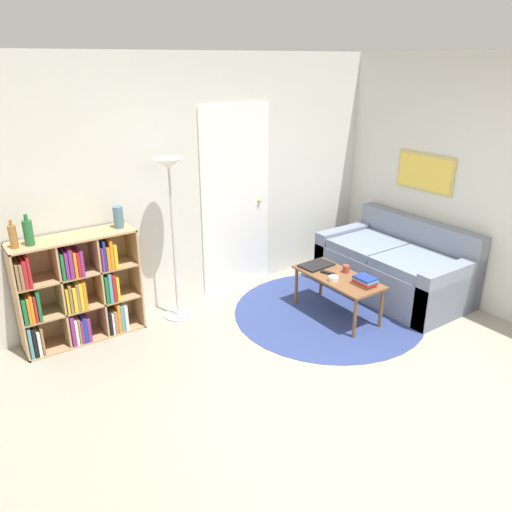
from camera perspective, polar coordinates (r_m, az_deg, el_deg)
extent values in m
plane|color=gray|center=(4.12, 12.95, -16.75)|extent=(14.00, 14.00, 0.00)
cube|color=silver|center=(5.41, -6.08, 8.46)|extent=(7.42, 0.05, 2.60)
cube|color=white|center=(5.64, -2.33, 6.32)|extent=(0.88, 0.02, 2.07)
sphere|color=tan|center=(5.79, 0.38, 6.34)|extent=(0.04, 0.04, 0.04)
cube|color=silver|center=(5.93, 19.97, 8.45)|extent=(0.05, 5.53, 2.60)
cube|color=tan|center=(5.98, 18.77, 9.01)|extent=(0.02, 0.75, 0.42)
cube|color=yellow|center=(5.97, 18.70, 9.00)|extent=(0.01, 0.69, 0.36)
cylinder|color=navy|center=(5.41, 8.24, -6.34)|extent=(2.00, 2.00, 0.01)
cube|color=tan|center=(4.88, -25.70, -4.94)|extent=(0.02, 0.34, 1.04)
cube|color=tan|center=(5.11, -13.70, -2.14)|extent=(0.02, 0.34, 1.04)
cube|color=tan|center=(4.78, -20.31, 2.00)|extent=(1.11, 0.34, 0.02)
cube|color=tan|center=(5.19, -18.85, -8.62)|extent=(1.11, 0.34, 0.02)
cube|color=tan|center=(5.11, -20.06, -2.88)|extent=(1.11, 0.02, 1.04)
cube|color=tan|center=(4.93, -21.54, -3.99)|extent=(0.02, 0.32, 1.00)
cube|color=tan|center=(5.01, -17.60, -3.07)|extent=(0.02, 0.32, 1.00)
cube|color=tan|center=(5.03, -19.32, -5.25)|extent=(1.08, 0.32, 0.02)
cube|color=tan|center=(4.90, -19.80, -1.77)|extent=(1.08, 0.32, 0.02)
cube|color=teal|center=(4.98, -24.54, -8.76)|extent=(0.03, 0.20, 0.30)
cube|color=black|center=(5.00, -24.17, -8.65)|extent=(0.03, 0.23, 0.29)
cube|color=silver|center=(5.02, -23.75, -8.75)|extent=(0.03, 0.24, 0.24)
cube|color=olive|center=(4.99, -23.36, -8.66)|extent=(0.02, 0.19, 0.27)
cube|color=#7F287A|center=(5.04, -20.46, -7.72)|extent=(0.03, 0.22, 0.30)
cube|color=silver|center=(5.05, -20.06, -7.87)|extent=(0.03, 0.21, 0.26)
cube|color=olive|center=(5.08, -19.84, -7.68)|extent=(0.02, 0.26, 0.26)
cube|color=#7F287A|center=(5.07, -19.49, -7.87)|extent=(0.02, 0.21, 0.23)
cube|color=navy|center=(5.09, -19.26, -7.60)|extent=(0.03, 0.25, 0.25)
cube|color=#7F287A|center=(5.10, -18.89, -7.55)|extent=(0.03, 0.26, 0.24)
cube|color=black|center=(5.14, -16.65, -6.99)|extent=(0.02, 0.25, 0.24)
cube|color=silver|center=(5.14, -16.34, -7.07)|extent=(0.02, 0.22, 0.22)
cube|color=olive|center=(5.14, -16.02, -6.95)|extent=(0.03, 0.22, 0.23)
cube|color=orange|center=(5.14, -15.73, -6.53)|extent=(0.03, 0.23, 0.30)
cube|color=teal|center=(5.15, -15.33, -6.59)|extent=(0.03, 0.21, 0.28)
cube|color=silver|center=(5.18, -15.06, -6.36)|extent=(0.03, 0.27, 0.27)
cube|color=#196B38|center=(4.86, -25.12, -5.50)|extent=(0.03, 0.23, 0.24)
cube|color=orange|center=(4.84, -24.69, -5.48)|extent=(0.02, 0.20, 0.24)
cube|color=orange|center=(4.87, -24.48, -5.17)|extent=(0.02, 0.25, 0.26)
cube|color=#B21E23|center=(4.86, -24.11, -5.22)|extent=(0.02, 0.22, 0.25)
cube|color=#196B38|center=(4.86, -23.80, -4.93)|extent=(0.03, 0.23, 0.28)
cube|color=gold|center=(4.92, -21.06, -4.45)|extent=(0.02, 0.26, 0.24)
cube|color=olive|center=(4.91, -20.73, -4.25)|extent=(0.02, 0.24, 0.27)
cube|color=gold|center=(4.91, -20.26, -4.41)|extent=(0.03, 0.21, 0.24)
cube|color=olive|center=(4.93, -20.02, -4.10)|extent=(0.02, 0.25, 0.26)
cube|color=gold|center=(4.93, -19.67, -4.03)|extent=(0.03, 0.25, 0.27)
cube|color=orange|center=(4.92, -19.23, -4.01)|extent=(0.03, 0.20, 0.27)
cube|color=#196B38|center=(4.98, -17.05, -3.40)|extent=(0.03, 0.24, 0.27)
cube|color=teal|center=(5.00, -16.72, -3.14)|extent=(0.03, 0.26, 0.29)
cube|color=#B21E23|center=(4.99, -16.22, -3.25)|extent=(0.03, 0.21, 0.27)
cube|color=gold|center=(5.00, -15.80, -3.39)|extent=(0.03, 0.19, 0.24)
cube|color=olive|center=(4.72, -25.78, -1.93)|extent=(0.02, 0.22, 0.23)
cube|color=olive|center=(4.72, -25.39, -1.92)|extent=(0.02, 0.20, 0.23)
cube|color=#B21E23|center=(4.74, -25.12, -1.57)|extent=(0.03, 0.26, 0.25)
cube|color=#B21E23|center=(4.73, -24.74, -1.39)|extent=(0.02, 0.24, 0.28)
cube|color=#196B38|center=(4.78, -21.51, -0.90)|extent=(0.03, 0.24, 0.24)
cube|color=#7F287A|center=(4.79, -21.12, -0.77)|extent=(0.03, 0.23, 0.25)
cube|color=#7F287A|center=(4.77, -20.65, -0.63)|extent=(0.03, 0.20, 0.27)
cube|color=orange|center=(4.81, -20.30, -0.63)|extent=(0.03, 0.26, 0.23)
cube|color=#B21E23|center=(4.81, -19.92, -0.62)|extent=(0.02, 0.24, 0.23)
cube|color=#7F287A|center=(4.81, -19.58, -0.50)|extent=(0.03, 0.23, 0.24)
cube|color=#7F287A|center=(4.87, -17.54, -0.04)|extent=(0.02, 0.26, 0.23)
cube|color=navy|center=(4.84, -17.22, 0.24)|extent=(0.02, 0.20, 0.29)
cube|color=orange|center=(4.87, -16.84, -0.03)|extent=(0.03, 0.21, 0.22)
cube|color=orange|center=(4.88, -16.58, 0.42)|extent=(0.03, 0.24, 0.28)
cube|color=gold|center=(4.91, -16.20, 0.29)|extent=(0.03, 0.26, 0.23)
cylinder|color=#B7B7BC|center=(5.36, -8.88, -6.66)|extent=(0.29, 0.29, 0.01)
cylinder|color=#B7B7BC|center=(5.02, -9.42, 1.63)|extent=(0.02, 0.02, 1.56)
cone|color=white|center=(4.82, -9.99, 10.38)|extent=(0.29, 0.29, 0.10)
cube|color=gray|center=(5.90, 15.29, -2.08)|extent=(0.92, 1.65, 0.46)
cube|color=gray|center=(6.11, 17.81, 0.36)|extent=(0.16, 1.65, 0.83)
cube|color=gray|center=(5.47, 21.23, -3.93)|extent=(0.92, 0.16, 0.60)
cube|color=gray|center=(6.33, 10.30, 0.70)|extent=(0.92, 0.16, 0.60)
cube|color=gray|center=(5.55, 17.60, -0.76)|extent=(0.72, 0.64, 0.10)
cube|color=gray|center=(5.94, 12.65, 1.24)|extent=(0.72, 0.64, 0.10)
cube|color=brown|center=(5.20, 9.35, -2.38)|extent=(0.44, 0.97, 0.02)
cylinder|color=brown|center=(4.90, 11.24, -6.98)|extent=(0.04, 0.04, 0.42)
cylinder|color=brown|center=(5.48, 4.63, -3.39)|extent=(0.04, 0.04, 0.42)
cylinder|color=brown|center=(5.15, 14.11, -5.79)|extent=(0.04, 0.04, 0.42)
cylinder|color=brown|center=(5.70, 7.48, -2.49)|extent=(0.04, 0.04, 0.42)
cube|color=black|center=(5.41, 6.91, -1.04)|extent=(0.37, 0.26, 0.02)
cylinder|color=silver|center=(5.07, 8.86, -2.58)|extent=(0.10, 0.10, 0.05)
cube|color=olive|center=(5.04, 12.23, -3.10)|extent=(0.16, 0.21, 0.02)
cube|color=#B21E23|center=(5.02, 12.33, -2.92)|extent=(0.16, 0.21, 0.03)
cube|color=teal|center=(5.02, 12.41, -2.68)|extent=(0.16, 0.21, 0.02)
cube|color=navy|center=(5.01, 12.39, -2.45)|extent=(0.16, 0.21, 0.02)
cylinder|color=#A33D33|center=(5.28, 10.25, -1.47)|extent=(0.07, 0.07, 0.08)
cube|color=black|center=(5.23, 8.19, -1.92)|extent=(0.09, 0.15, 0.02)
cylinder|color=olive|center=(4.64, -26.01, 1.98)|extent=(0.07, 0.07, 0.20)
cylinder|color=olive|center=(4.61, -26.26, 3.43)|extent=(0.03, 0.03, 0.05)
cylinder|color=#236633|center=(4.66, -24.58, 2.42)|extent=(0.08, 0.08, 0.22)
cylinder|color=#236633|center=(4.62, -24.84, 4.04)|extent=(0.03, 0.03, 0.06)
cylinder|color=slate|center=(4.86, -15.46, 4.29)|extent=(0.09, 0.09, 0.21)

